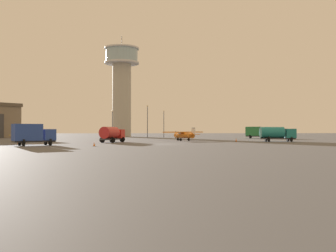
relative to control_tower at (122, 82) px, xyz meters
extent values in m
plane|color=#545456|center=(9.81, -68.53, -18.51)|extent=(400.00, 400.00, 0.00)
cylinder|color=#B2AD9E|center=(0.00, 0.00, -6.08)|extent=(6.33, 6.33, 24.85)
cylinder|color=silver|center=(0.00, 0.00, 6.65)|extent=(11.74, 11.74, 0.60)
cylinder|color=#99B7C6|center=(0.00, 0.00, 9.15)|extent=(10.80, 10.80, 4.41)
cylinder|color=silver|center=(0.00, 0.00, 11.60)|extent=(11.74, 11.74, 0.50)
cylinder|color=#38383D|center=(0.00, 0.00, 13.85)|extent=(0.16, 0.16, 4.00)
cylinder|color=gold|center=(-16.14, -52.14, -17.46)|extent=(5.47, 2.07, 1.07)
cone|color=#38383D|center=(-13.30, -52.69, -17.46)|extent=(0.90, 0.88, 0.75)
cube|color=#38383D|center=(-13.30, -52.69, -17.46)|extent=(0.07, 0.09, 1.63)
cube|color=gold|center=(-15.89, -52.19, -16.84)|extent=(2.90, 8.68, 0.17)
cylinder|color=black|center=(-16.15, -53.54, -17.19)|extent=(0.23, 0.84, 1.17)
cylinder|color=black|center=(-15.63, -50.84, -17.19)|extent=(0.23, 0.84, 1.17)
cube|color=#99B7C6|center=(-15.13, -52.34, -17.16)|extent=(1.09, 1.02, 0.60)
cone|color=gold|center=(-18.97, -51.59, -17.37)|extent=(1.33, 1.01, 0.80)
cube|color=black|center=(-18.97, -51.59, -16.68)|extent=(0.95, 0.28, 1.46)
cube|color=gold|center=(-18.97, -51.59, -17.24)|extent=(1.25, 2.68, 0.09)
cylinder|color=black|center=(-14.11, -52.53, -18.25)|extent=(0.24, 0.53, 0.52)
cylinder|color=black|center=(-16.49, -53.04, -18.25)|extent=(0.24, 0.53, 0.52)
cylinder|color=black|center=(-16.13, -51.18, -18.25)|extent=(0.24, 0.53, 0.52)
cylinder|color=orange|center=(15.54, -50.35, -17.35)|extent=(3.94, 5.72, 1.17)
cone|color=#38383D|center=(13.97, -47.58, -17.35)|extent=(1.14, 1.15, 0.82)
cube|color=#38383D|center=(13.97, -47.58, -17.35)|extent=(0.11, 0.10, 1.80)
cube|color=orange|center=(15.40, -50.10, -16.67)|extent=(8.94, 5.91, 0.19)
cylinder|color=white|center=(16.72, -49.35, -17.06)|extent=(0.85, 0.53, 1.28)
cylinder|color=white|center=(14.08, -50.85, -17.06)|extent=(0.85, 0.53, 1.28)
cube|color=#99B7C6|center=(14.98, -49.36, -17.03)|extent=(1.33, 1.37, 0.66)
cone|color=orange|center=(17.11, -53.12, -17.25)|extent=(1.42, 1.59, 0.88)
cube|color=white|center=(17.11, -53.12, -16.50)|extent=(0.61, 0.96, 1.61)
cube|color=orange|center=(17.11, -53.12, -17.11)|extent=(2.89, 2.14, 0.09)
cylinder|color=black|center=(14.42, -48.37, -18.22)|extent=(0.57, 0.42, 0.57)
cylinder|color=black|center=(16.54, -50.00, -18.22)|extent=(0.57, 0.42, 0.57)
cylinder|color=black|center=(14.73, -51.03, -18.22)|extent=(0.57, 0.42, 0.57)
cube|color=#38383D|center=(33.02, -57.59, -17.89)|extent=(6.81, 2.17, 0.24)
cube|color=teal|center=(35.43, -57.73, -16.88)|extent=(2.00, 2.36, 1.78)
cube|color=#99B7C6|center=(36.31, -57.78, -16.52)|extent=(0.19, 1.92, 0.89)
cylinder|color=teal|center=(31.93, -57.53, -16.69)|extent=(4.65, 2.39, 2.14)
cylinder|color=black|center=(35.42, -56.71, -18.01)|extent=(0.33, 1.01, 1.00)
cylinder|color=black|center=(35.31, -58.74, -18.01)|extent=(0.33, 1.01, 1.00)
cylinder|color=black|center=(31.06, -56.47, -18.01)|extent=(0.33, 1.01, 1.00)
cylinder|color=black|center=(30.95, -58.49, -18.01)|extent=(0.33, 1.01, 1.00)
cube|color=#38383D|center=(1.16, -59.73, -17.89)|extent=(4.04, 6.71, 0.24)
cube|color=red|center=(2.01, -57.55, -16.94)|extent=(2.75, 2.51, 1.65)
cube|color=#99B7C6|center=(2.33, -56.76, -16.61)|extent=(1.80, 0.77, 0.83)
cylinder|color=red|center=(0.77, -60.72, -16.70)|extent=(3.58, 4.86, 2.12)
cylinder|color=black|center=(1.05, -57.25, -18.01)|extent=(1.03, 0.62, 1.00)
cylinder|color=black|center=(2.93, -57.98, -18.01)|extent=(1.03, 0.62, 1.00)
cylinder|color=black|center=(-0.49, -61.18, -18.01)|extent=(1.03, 0.62, 1.00)
cylinder|color=black|center=(1.38, -61.92, -18.01)|extent=(1.03, 0.62, 1.00)
cube|color=#38383D|center=(-9.20, -73.02, -17.89)|extent=(6.02, 4.69, 0.24)
cube|color=#2847A8|center=(-7.40, -71.96, -16.93)|extent=(2.68, 3.00, 1.67)
cube|color=#99B7C6|center=(-6.76, -71.58, -16.60)|extent=(1.16, 1.89, 0.83)
cube|color=#2847A8|center=(-10.03, -73.51, -16.56)|extent=(4.62, 4.14, 2.42)
cylinder|color=black|center=(-8.03, -71.01, -18.01)|extent=(0.75, 1.00, 1.00)
cylinder|color=black|center=(-6.88, -72.97, -18.01)|extent=(0.75, 1.00, 1.00)
cylinder|color=black|center=(-11.28, -72.92, -18.01)|extent=(0.75, 1.00, 1.00)
cylinder|color=black|center=(-10.12, -74.88, -18.01)|extent=(0.75, 1.00, 1.00)
cube|color=#38383D|center=(37.68, -29.99, -17.89)|extent=(6.21, 4.21, 0.24)
cube|color=#287A42|center=(39.63, -30.85, -16.75)|extent=(2.52, 2.93, 2.03)
cube|color=#99B7C6|center=(40.33, -31.16, -16.34)|extent=(0.93, 1.95, 1.02)
cube|color=#287A42|center=(36.79, -29.59, -16.56)|extent=(4.62, 3.87, 2.42)
cylinder|color=black|center=(40.02, -29.81, -18.01)|extent=(0.66, 1.03, 1.00)
cylinder|color=black|center=(39.12, -31.85, -18.01)|extent=(0.66, 1.03, 1.00)
cylinder|color=black|center=(36.51, -28.25, -18.01)|extent=(0.66, 1.03, 1.00)
cylinder|color=black|center=(35.61, -30.29, -18.01)|extent=(0.66, 1.03, 1.00)
cylinder|color=#38383D|center=(8.23, -27.95, -14.25)|extent=(0.18, 0.18, 8.52)
sphere|color=#F9E5B2|center=(8.23, -27.95, -9.77)|extent=(0.44, 0.44, 0.44)
cylinder|color=#38383D|center=(-2.02, -15.50, -14.64)|extent=(0.18, 0.18, 7.73)
sphere|color=#F9E5B2|center=(-2.02, -15.50, -10.56)|extent=(0.44, 0.44, 0.44)
cylinder|color=#38383D|center=(13.44, -15.30, -14.56)|extent=(0.18, 0.18, 7.89)
sphere|color=#F9E5B2|center=(13.44, -15.30, -10.40)|extent=(0.44, 0.44, 0.44)
cube|color=black|center=(-0.17, -75.83, -18.49)|extent=(0.36, 0.36, 0.04)
cone|color=orange|center=(-0.17, -75.83, -18.21)|extent=(0.30, 0.30, 0.51)
cylinder|color=white|center=(-0.17, -75.83, -18.18)|extent=(0.21, 0.21, 0.08)
cube|color=black|center=(-13.60, -66.14, -18.49)|extent=(0.36, 0.36, 0.04)
cone|color=orange|center=(-13.60, -66.14, -18.14)|extent=(0.30, 0.30, 0.66)
cylinder|color=white|center=(-13.60, -66.14, -18.10)|extent=(0.21, 0.21, 0.08)
cube|color=black|center=(24.96, -57.03, -18.49)|extent=(0.36, 0.36, 0.04)
cone|color=orange|center=(24.96, -57.03, -18.12)|extent=(0.30, 0.30, 0.69)
cylinder|color=white|center=(24.96, -57.03, -18.08)|extent=(0.21, 0.21, 0.08)
camera|label=1|loc=(6.27, -129.49, -16.22)|focal=40.43mm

